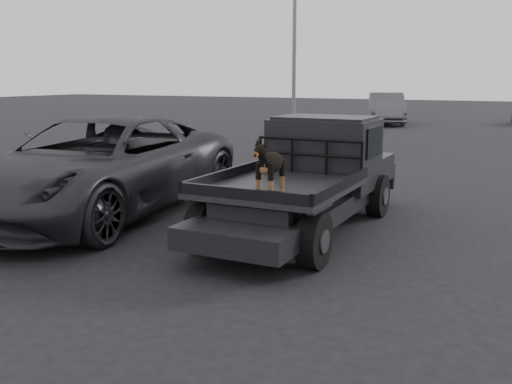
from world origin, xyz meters
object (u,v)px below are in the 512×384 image
at_px(dog, 270,167).
at_px(parked_suv, 99,166).
at_px(distant_car_a, 386,108).
at_px(flatbed_ute, 304,203).

height_order(dog, parked_suv, parked_suv).
bearing_deg(distant_car_a, parked_suv, -106.57).
bearing_deg(dog, distant_car_a, 100.30).
bearing_deg(parked_suv, distant_car_a, 85.47).
distance_m(dog, parked_suv, 4.12).
bearing_deg(flatbed_ute, dog, -83.80).
xyz_separation_m(dog, parked_suv, (-3.95, 1.12, -0.41)).
relative_size(flatbed_ute, distant_car_a, 1.07).
relative_size(flatbed_ute, dog, 7.30).
bearing_deg(parked_suv, dog, -21.40).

